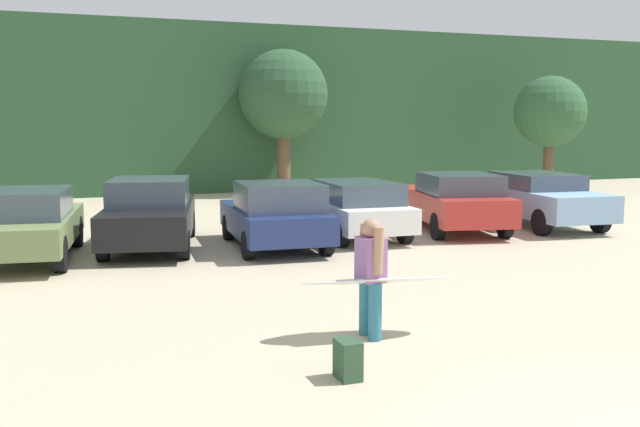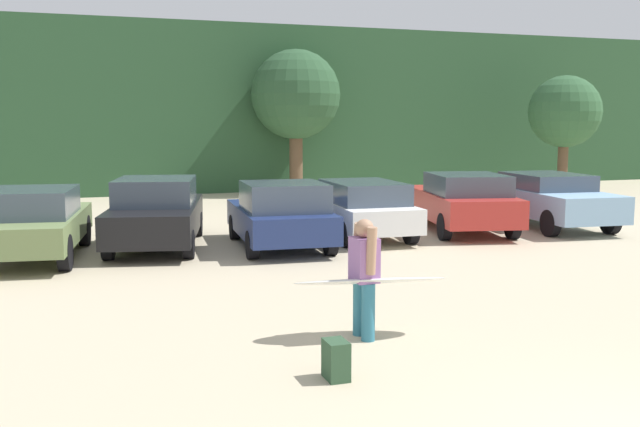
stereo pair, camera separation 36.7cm
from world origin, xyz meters
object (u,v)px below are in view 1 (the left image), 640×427
parked_car_olive_green (24,223)px  backpack_dropped (348,360)px  parked_car_sky_blue (538,198)px  parked_car_black (150,213)px  parked_car_navy (276,215)px  person_adult (371,271)px  parked_car_red (454,201)px  surfboard_white (377,281)px  parked_car_white (354,207)px

parked_car_olive_green → backpack_dropped: parked_car_olive_green is taller
parked_car_sky_blue → backpack_dropped: 13.29m
parked_car_black → parked_car_navy: 2.87m
parked_car_sky_blue → person_adult: 11.71m
parked_car_black → person_adult: bearing=-154.2°
parked_car_black → parked_car_navy: (2.68, -1.05, -0.03)m
parked_car_black → parked_car_red: size_ratio=1.01×
parked_car_olive_green → parked_car_red: parked_car_red is taller
parked_car_olive_green → surfboard_white: (4.61, -7.41, -0.03)m
parked_car_black → backpack_dropped: 9.46m
parked_car_navy → parked_car_olive_green: bearing=89.9°
parked_car_olive_green → parked_car_white: (7.66, 0.41, -0.04)m
parked_car_white → parked_car_red: parked_car_red is taller
parked_car_white → backpack_dropped: bearing=158.9°
parked_car_navy → parked_car_sky_blue: size_ratio=0.87×
parked_car_red → backpack_dropped: 11.55m
backpack_dropped → parked_car_sky_blue: bearing=43.6°
parked_car_black → backpack_dropped: parked_car_black is taller
parked_car_olive_green → backpack_dropped: 9.51m
parked_car_black → parked_car_white: size_ratio=1.15×
parked_car_red → parked_car_sky_blue: size_ratio=1.01×
parked_car_red → backpack_dropped: parked_car_red is taller
parked_car_red → parked_car_sky_blue: bearing=-78.4°
parked_car_white → person_adult: 8.45m
parked_car_sky_blue → parked_car_black: bearing=94.3°
parked_car_navy → parked_car_black: bearing=73.0°
parked_car_olive_green → backpack_dropped: bearing=-149.6°
person_adult → parked_car_white: bearing=-114.1°
parked_car_olive_green → person_adult: 8.69m
parked_car_olive_green → parked_car_black: 2.73m
parked_car_navy → backpack_dropped: 8.55m
parked_car_olive_green → backpack_dropped: size_ratio=10.36×
backpack_dropped → parked_car_red: bearing=53.0°
parked_car_red → parked_car_white: bearing=103.3°
person_adult → surfboard_white: 0.18m
parked_car_olive_green → parked_car_sky_blue: parked_car_olive_green is taller
parked_car_black → surfboard_white: (1.95, -8.03, -0.04)m
parked_car_white → person_adult: size_ratio=2.63×
parked_car_olive_green → person_adult: bearing=-140.7°
parked_car_red → person_adult: person_adult is taller
parked_car_black → parked_car_red: bearing=-78.4°
parked_car_white → backpack_dropped: 10.05m
parked_car_navy → parked_car_white: parked_car_navy is taller
parked_car_white → backpack_dropped: (-4.05, -9.18, -0.53)m
parked_car_sky_blue → person_adult: (-8.71, -7.82, 0.12)m
parked_car_sky_blue → person_adult: bearing=137.4°
backpack_dropped → parked_car_navy: bearing=78.3°
surfboard_white → parked_car_black: bearing=-66.6°
parked_car_white → parked_car_sky_blue: bearing=-87.4°
backpack_dropped → parked_car_olive_green: bearing=112.3°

